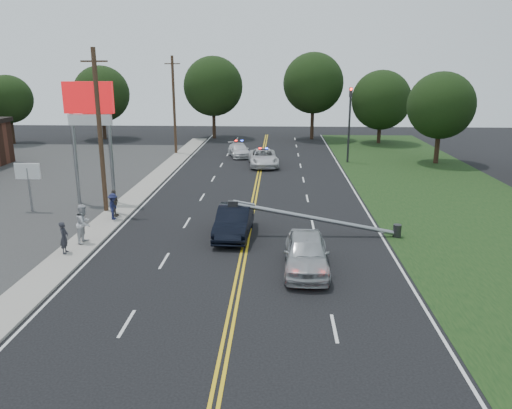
{
  "coord_description": "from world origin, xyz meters",
  "views": [
    {
      "loc": [
        1.68,
        -17.84,
        8.87
      ],
      "look_at": [
        0.47,
        8.1,
        1.7
      ],
      "focal_mm": 35.0,
      "sensor_mm": 36.0,
      "label": 1
    }
  ],
  "objects_px": {
    "utility_pole_far": "(174,105)",
    "bystander_d": "(114,203)",
    "small_sign": "(28,175)",
    "bystander_a": "(64,237)",
    "utility_pole_mid": "(100,132)",
    "bystander_c": "(113,206)",
    "traffic_signal": "(350,118)",
    "bystander_b": "(84,223)",
    "emergency_a": "(263,158)",
    "crashed_sedan": "(234,221)",
    "fallen_streetlight": "(325,220)",
    "waiting_sedan": "(306,253)",
    "pylon_sign": "(90,113)",
    "emergency_b": "(239,150)"
  },
  "relations": [
    {
      "from": "waiting_sedan",
      "to": "emergency_b",
      "type": "relative_size",
      "value": 1.09
    },
    {
      "from": "traffic_signal",
      "to": "bystander_d",
      "type": "xyz_separation_m",
      "value": [
        -16.53,
        -19.23,
        -3.26
      ]
    },
    {
      "from": "traffic_signal",
      "to": "emergency_a",
      "type": "bearing_deg",
      "value": -164.71
    },
    {
      "from": "traffic_signal",
      "to": "utility_pole_far",
      "type": "distance_m",
      "value": 17.97
    },
    {
      "from": "bystander_b",
      "to": "utility_pole_mid",
      "type": "bearing_deg",
      "value": 13.66
    },
    {
      "from": "waiting_sedan",
      "to": "bystander_b",
      "type": "relative_size",
      "value": 2.43
    },
    {
      "from": "small_sign",
      "to": "bystander_a",
      "type": "bearing_deg",
      "value": -54.49
    },
    {
      "from": "emergency_a",
      "to": "bystander_a",
      "type": "distance_m",
      "value": 24.9
    },
    {
      "from": "traffic_signal",
      "to": "bystander_c",
      "type": "relative_size",
      "value": 4.47
    },
    {
      "from": "crashed_sedan",
      "to": "waiting_sedan",
      "type": "bearing_deg",
      "value": -49.36
    },
    {
      "from": "small_sign",
      "to": "fallen_streetlight",
      "type": "bearing_deg",
      "value": -12.4
    },
    {
      "from": "emergency_a",
      "to": "emergency_b",
      "type": "xyz_separation_m",
      "value": [
        -2.64,
        4.91,
        -0.11
      ]
    },
    {
      "from": "pylon_sign",
      "to": "crashed_sedan",
      "type": "distance_m",
      "value": 12.7
    },
    {
      "from": "pylon_sign",
      "to": "emergency_b",
      "type": "bearing_deg",
      "value": 66.6
    },
    {
      "from": "pylon_sign",
      "to": "bystander_d",
      "type": "height_order",
      "value": "pylon_sign"
    },
    {
      "from": "emergency_a",
      "to": "utility_pole_mid",
      "type": "bearing_deg",
      "value": -126.67
    },
    {
      "from": "emergency_b",
      "to": "bystander_d",
      "type": "height_order",
      "value": "bystander_d"
    },
    {
      "from": "small_sign",
      "to": "traffic_signal",
      "type": "xyz_separation_m",
      "value": [
        22.3,
        18.0,
        1.87
      ]
    },
    {
      "from": "fallen_streetlight",
      "to": "bystander_c",
      "type": "relative_size",
      "value": 5.93
    },
    {
      "from": "utility_pole_far",
      "to": "bystander_d",
      "type": "relative_size",
      "value": 6.05
    },
    {
      "from": "bystander_a",
      "to": "bystander_d",
      "type": "relative_size",
      "value": 0.95
    },
    {
      "from": "utility_pole_mid",
      "to": "bystander_a",
      "type": "distance_m",
      "value": 8.57
    },
    {
      "from": "utility_pole_far",
      "to": "waiting_sedan",
      "type": "height_order",
      "value": "utility_pole_far"
    },
    {
      "from": "traffic_signal",
      "to": "bystander_d",
      "type": "distance_m",
      "value": 25.57
    },
    {
      "from": "utility_pole_mid",
      "to": "crashed_sedan",
      "type": "xyz_separation_m",
      "value": [
        8.5,
        -4.19,
        -4.27
      ]
    },
    {
      "from": "emergency_a",
      "to": "fallen_streetlight",
      "type": "bearing_deg",
      "value": -84.51
    },
    {
      "from": "pylon_sign",
      "to": "bystander_d",
      "type": "distance_m",
      "value": 6.41
    },
    {
      "from": "pylon_sign",
      "to": "utility_pole_mid",
      "type": "relative_size",
      "value": 0.8
    },
    {
      "from": "bystander_b",
      "to": "bystander_c",
      "type": "bearing_deg",
      "value": 2.2
    },
    {
      "from": "utility_pole_mid",
      "to": "bystander_a",
      "type": "relative_size",
      "value": 6.35
    },
    {
      "from": "emergency_a",
      "to": "small_sign",
      "type": "bearing_deg",
      "value": -137.84
    },
    {
      "from": "traffic_signal",
      "to": "bystander_c",
      "type": "distance_m",
      "value": 25.95
    },
    {
      "from": "utility_pole_far",
      "to": "bystander_b",
      "type": "relative_size",
      "value": 4.96
    },
    {
      "from": "traffic_signal",
      "to": "bystander_c",
      "type": "bearing_deg",
      "value": -129.56
    },
    {
      "from": "pylon_sign",
      "to": "small_sign",
      "type": "height_order",
      "value": "pylon_sign"
    },
    {
      "from": "fallen_streetlight",
      "to": "emergency_b",
      "type": "height_order",
      "value": "fallen_streetlight"
    },
    {
      "from": "small_sign",
      "to": "bystander_a",
      "type": "relative_size",
      "value": 1.97
    },
    {
      "from": "traffic_signal",
      "to": "bystander_b",
      "type": "xyz_separation_m",
      "value": [
        -16.58,
        -23.9,
        -3.08
      ]
    },
    {
      "from": "small_sign",
      "to": "emergency_b",
      "type": "relative_size",
      "value": 0.69
    },
    {
      "from": "utility_pole_far",
      "to": "bystander_b",
      "type": "height_order",
      "value": "utility_pole_far"
    },
    {
      "from": "pylon_sign",
      "to": "bystander_c",
      "type": "height_order",
      "value": "pylon_sign"
    },
    {
      "from": "bystander_c",
      "to": "bystander_d",
      "type": "height_order",
      "value": "bystander_d"
    },
    {
      "from": "waiting_sedan",
      "to": "emergency_b",
      "type": "distance_m",
      "value": 30.01
    },
    {
      "from": "utility_pole_mid",
      "to": "small_sign",
      "type": "bearing_deg",
      "value": 180.0
    },
    {
      "from": "utility_pole_far",
      "to": "bystander_c",
      "type": "xyz_separation_m",
      "value": [
        1.11,
        -23.85,
        -4.18
      ]
    },
    {
      "from": "utility_pole_far",
      "to": "pylon_sign",
      "type": "bearing_deg",
      "value": -93.72
    },
    {
      "from": "fallen_streetlight",
      "to": "emergency_b",
      "type": "bearing_deg",
      "value": 104.94
    },
    {
      "from": "utility_pole_far",
      "to": "crashed_sedan",
      "type": "xyz_separation_m",
      "value": [
        8.5,
        -26.19,
        -4.27
      ]
    },
    {
      "from": "crashed_sedan",
      "to": "utility_pole_far",
      "type": "bearing_deg",
      "value": 110.29
    },
    {
      "from": "emergency_a",
      "to": "bystander_a",
      "type": "xyz_separation_m",
      "value": [
        -8.91,
        -23.26,
        0.14
      ]
    }
  ]
}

